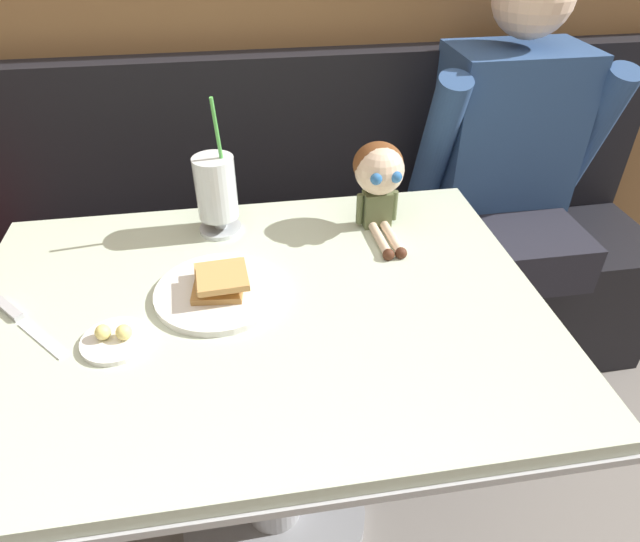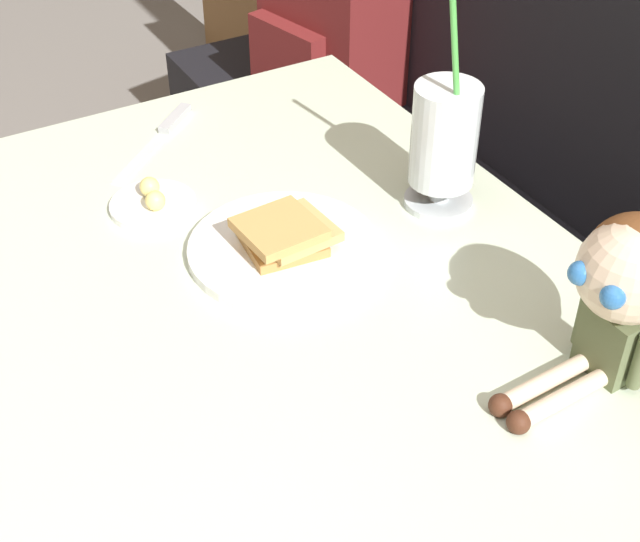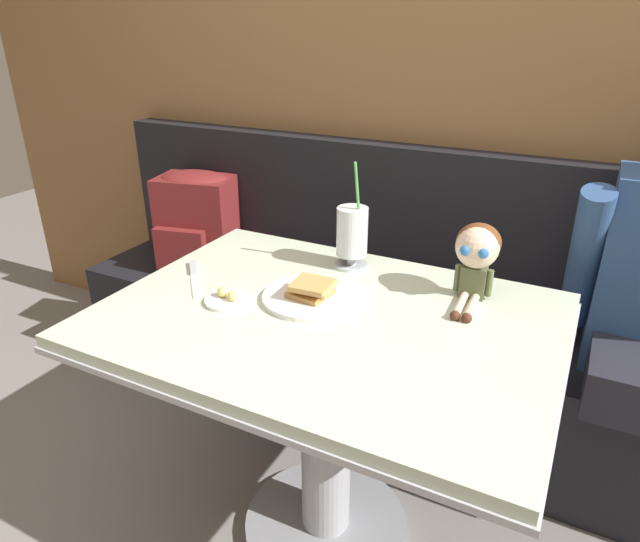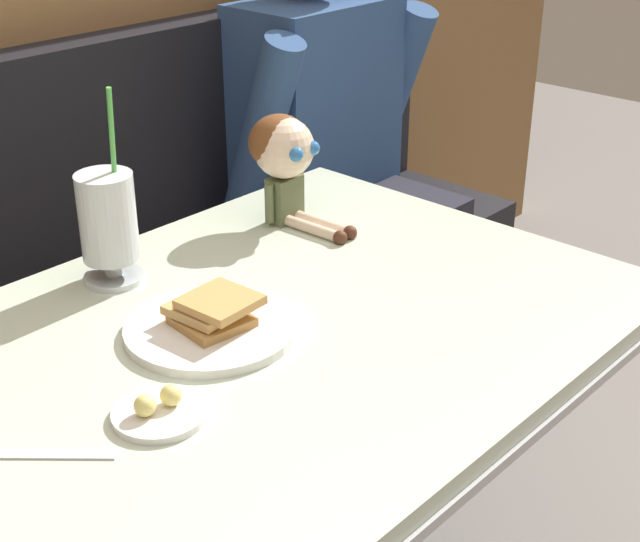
% 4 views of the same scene
% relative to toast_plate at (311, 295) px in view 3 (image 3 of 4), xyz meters
% --- Properties ---
extents(wood_panel_wall, '(4.40, 0.08, 2.40)m').
position_rel_toast_plate_xyz_m(wood_panel_wall, '(0.07, 0.82, 0.44)').
color(wood_panel_wall, olive).
rests_on(wood_panel_wall, ground).
extents(booth_bench, '(2.60, 0.48, 1.00)m').
position_rel_toast_plate_xyz_m(booth_bench, '(0.07, 0.58, -0.43)').
color(booth_bench, black).
rests_on(booth_bench, ground).
extents(diner_table, '(1.11, 0.81, 0.74)m').
position_rel_toast_plate_xyz_m(diner_table, '(0.07, -0.05, -0.21)').
color(diner_table, beige).
rests_on(diner_table, ground).
extents(toast_plate, '(0.25, 0.25, 0.06)m').
position_rel_toast_plate_xyz_m(toast_plate, '(0.00, 0.00, 0.00)').
color(toast_plate, white).
rests_on(toast_plate, diner_table).
extents(milkshake_glass, '(0.10, 0.10, 0.32)m').
position_rel_toast_plate_xyz_m(milkshake_glass, '(0.01, 0.24, 0.09)').
color(milkshake_glass, silver).
rests_on(milkshake_glass, diner_table).
extents(butter_saucer, '(0.12, 0.12, 0.04)m').
position_rel_toast_plate_xyz_m(butter_saucer, '(-0.18, -0.11, -0.01)').
color(butter_saucer, white).
rests_on(butter_saucer, diner_table).
extents(butter_knife, '(0.17, 0.19, 0.01)m').
position_rel_toast_plate_xyz_m(butter_knife, '(-0.37, -0.01, -0.01)').
color(butter_knife, silver).
rests_on(butter_knife, diner_table).
extents(seated_doll, '(0.12, 0.22, 0.20)m').
position_rel_toast_plate_xyz_m(seated_doll, '(0.36, 0.21, 0.11)').
color(seated_doll, '#5B6642').
rests_on(seated_doll, diner_table).
extents(backpack, '(0.34, 0.30, 0.41)m').
position_rel_toast_plate_xyz_m(backpack, '(-0.83, 0.56, -0.10)').
color(backpack, maroon).
rests_on(backpack, booth_bench).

